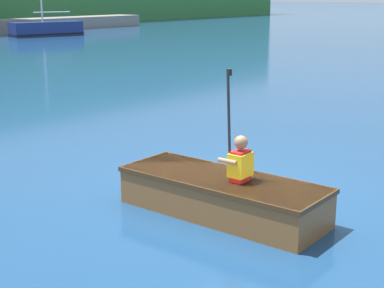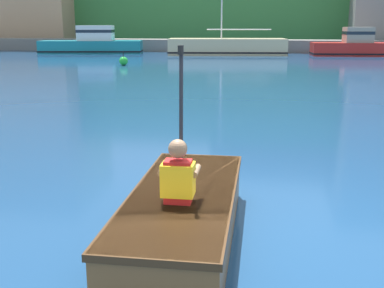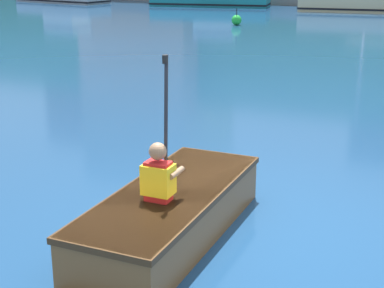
% 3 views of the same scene
% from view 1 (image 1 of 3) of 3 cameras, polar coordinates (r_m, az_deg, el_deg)
% --- Properties ---
extents(ground_plane, '(300.00, 300.00, 0.00)m').
position_cam_1_polar(ground_plane, '(8.44, 3.64, -4.67)').
color(ground_plane, navy).
extents(moored_boat_dock_center_far, '(4.80, 2.52, 4.66)m').
position_cam_1_polar(moored_boat_dock_center_far, '(39.69, -13.95, 10.75)').
color(moored_boat_dock_center_far, navy).
rests_on(moored_boat_dock_center_far, ground).
extents(rowboat_foreground, '(1.06, 2.84, 0.50)m').
position_cam_1_polar(rowboat_foreground, '(7.54, 2.69, -4.76)').
color(rowboat_foreground, brown).
rests_on(rowboat_foreground, ground).
extents(person_paddler, '(0.36, 0.34, 1.38)m').
position_cam_1_polar(person_paddler, '(7.24, 4.65, -1.56)').
color(person_paddler, red).
rests_on(person_paddler, rowboat_foreground).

